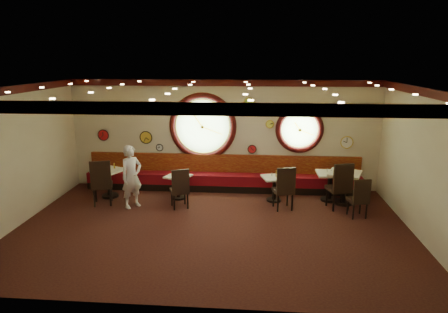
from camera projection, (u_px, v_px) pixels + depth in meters
floor at (212, 228)px, 9.16m from camera, size 9.00×6.00×0.00m
ceiling at (211, 87)px, 8.39m from camera, size 9.00×6.00×0.02m
wall_back at (223, 135)px, 11.68m from camera, size 9.00×0.02×3.20m
wall_front at (189, 212)px, 5.87m from camera, size 9.00×0.02×3.20m
wall_left at (17, 157)px, 9.13m from camera, size 0.02×6.00×3.20m
wall_right at (423, 165)px, 8.42m from camera, size 0.02×6.00×3.20m
molding_back at (223, 83)px, 11.26m from camera, size 9.00×0.10×0.18m
molding_front at (188, 109)px, 5.56m from camera, size 9.00×0.10×0.18m
molding_left at (10, 90)px, 8.76m from camera, size 0.10×6.00×0.18m
molding_right at (430, 93)px, 8.06m from camera, size 0.10×6.00×0.18m
banquette_base at (222, 187)px, 11.77m from camera, size 8.00×0.55×0.20m
banquette_seat at (222, 179)px, 11.71m from camera, size 8.00×0.55×0.30m
banquette_back at (223, 164)px, 11.82m from camera, size 8.00×0.10×0.55m
porthole_left_glass at (203, 126)px, 11.66m from camera, size 1.66×0.02×1.66m
porthole_left_frame at (203, 126)px, 11.65m from camera, size 1.98×0.18×1.98m
porthole_left_ring at (203, 127)px, 11.62m from camera, size 1.61×0.03×1.61m
porthole_right_glass at (299, 129)px, 11.45m from camera, size 1.10×0.02×1.10m
porthole_right_frame at (300, 129)px, 11.44m from camera, size 1.38×0.18×1.38m
porthole_right_ring at (300, 130)px, 11.41m from camera, size 1.09×0.03×1.09m
wall_clock_0 at (146, 137)px, 11.84m from camera, size 0.36×0.03×0.36m
wall_clock_1 at (103, 135)px, 11.94m from camera, size 0.32×0.03×0.32m
wall_clock_2 at (340, 109)px, 11.18m from camera, size 0.28×0.03×0.28m
wall_clock_3 at (347, 142)px, 11.39m from camera, size 0.34×0.03×0.34m
wall_clock_4 at (249, 103)px, 11.35m from camera, size 0.30×0.03×0.30m
wall_clock_5 at (160, 147)px, 11.89m from camera, size 0.20×0.03×0.20m
wall_clock_6 at (270, 124)px, 11.45m from camera, size 0.22×0.03×0.22m
wall_clock_7 at (252, 149)px, 11.67m from camera, size 0.24×0.03×0.24m
wall_clock_8 at (155, 105)px, 11.59m from camera, size 0.24×0.03×0.24m
table_a at (109, 180)px, 11.10m from camera, size 0.95×0.95×0.79m
table_b at (178, 184)px, 10.98m from camera, size 0.78×0.78×0.66m
table_c at (274, 186)px, 10.79m from camera, size 0.77×0.77×0.68m
table_d at (344, 184)px, 10.57m from camera, size 1.02×1.02×0.87m
table_e at (330, 183)px, 10.81m from camera, size 0.73×0.73×0.79m
chair_a at (101, 180)px, 10.40m from camera, size 0.65×0.65×0.76m
chair_b at (180, 186)px, 10.21m from camera, size 0.58×0.58×0.66m
chair_c at (285, 186)px, 10.09m from camera, size 0.59×0.59×0.71m
chair_d at (360, 196)px, 9.60m from camera, size 0.50×0.50×0.62m
chair_e at (341, 183)px, 10.11m from camera, size 0.64×0.64×0.77m
condiment_a_salt at (105, 167)px, 11.04m from camera, size 0.04×0.04×0.11m
condiment_b_salt at (174, 173)px, 10.99m from camera, size 0.04×0.04×0.11m
condiment_c_salt at (272, 174)px, 10.81m from camera, size 0.03×0.03×0.09m
condiment_d_salt at (343, 170)px, 10.57m from camera, size 0.03×0.03×0.09m
condiment_a_pepper at (108, 168)px, 10.99m from camera, size 0.04×0.04×0.10m
condiment_b_pepper at (178, 174)px, 10.85m from camera, size 0.04×0.04×0.11m
condiment_c_pepper at (277, 175)px, 10.72m from camera, size 0.03×0.03×0.09m
condiment_d_pepper at (346, 171)px, 10.41m from camera, size 0.03×0.03×0.10m
condiment_a_bottle at (114, 166)px, 11.13m from camera, size 0.05×0.05×0.15m
condiment_b_bottle at (180, 173)px, 10.93m from camera, size 0.05×0.05×0.16m
condiment_c_bottle at (277, 174)px, 10.74m from camera, size 0.05×0.05×0.17m
condiment_d_bottle at (348, 168)px, 10.59m from camera, size 0.05×0.05×0.16m
condiment_e_salt at (327, 170)px, 10.78m from camera, size 0.03×0.03×0.09m
condiment_e_pepper at (331, 172)px, 10.66m from camera, size 0.03×0.03×0.09m
condiment_e_bottle at (336, 170)px, 10.75m from camera, size 0.05×0.05×0.16m
waiter at (132, 177)px, 10.28m from camera, size 0.68×0.71×1.64m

